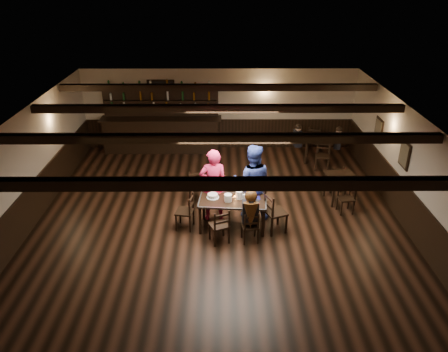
{
  "coord_description": "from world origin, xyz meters",
  "views": [
    {
      "loc": [
        0.09,
        -9.1,
        5.69
      ],
      "look_at": [
        0.14,
        0.2,
        1.19
      ],
      "focal_mm": 35.0,
      "sensor_mm": 36.0,
      "label": 1
    }
  ],
  "objects_px": {
    "chair_near_right": "(251,225)",
    "cake": "(213,196)",
    "chair_near_left": "(220,224)",
    "bar_counter": "(162,130)",
    "man_blue": "(252,182)",
    "woman_pink": "(213,185)",
    "dining_table": "(233,203)"
  },
  "relations": [
    {
      "from": "chair_near_right",
      "to": "cake",
      "type": "relative_size",
      "value": 2.62
    },
    {
      "from": "chair_near_left",
      "to": "bar_counter",
      "type": "bearing_deg",
      "value": 109.6
    },
    {
      "from": "chair_near_right",
      "to": "man_blue",
      "type": "bearing_deg",
      "value": 85.51
    },
    {
      "from": "chair_near_left",
      "to": "chair_near_right",
      "type": "relative_size",
      "value": 1.09
    },
    {
      "from": "chair_near_left",
      "to": "woman_pink",
      "type": "xyz_separation_m",
      "value": [
        -0.17,
        1.08,
        0.42
      ]
    },
    {
      "from": "woman_pink",
      "to": "chair_near_left",
      "type": "bearing_deg",
      "value": 93.4
    },
    {
      "from": "woman_pink",
      "to": "man_blue",
      "type": "height_order",
      "value": "man_blue"
    },
    {
      "from": "chair_near_right",
      "to": "man_blue",
      "type": "distance_m",
      "value": 1.28
    },
    {
      "from": "chair_near_right",
      "to": "bar_counter",
      "type": "height_order",
      "value": "bar_counter"
    },
    {
      "from": "dining_table",
      "to": "chair_near_right",
      "type": "height_order",
      "value": "chair_near_right"
    },
    {
      "from": "man_blue",
      "to": "chair_near_right",
      "type": "bearing_deg",
      "value": 91.96
    },
    {
      "from": "cake",
      "to": "bar_counter",
      "type": "xyz_separation_m",
      "value": [
        -1.79,
        4.78,
        -0.07
      ]
    },
    {
      "from": "bar_counter",
      "to": "dining_table",
      "type": "bearing_deg",
      "value": -65.25
    },
    {
      "from": "cake",
      "to": "woman_pink",
      "type": "bearing_deg",
      "value": 88.2
    },
    {
      "from": "dining_table",
      "to": "bar_counter",
      "type": "relative_size",
      "value": 0.41
    },
    {
      "from": "chair_near_left",
      "to": "dining_table",
      "type": "bearing_deg",
      "value": 66.46
    },
    {
      "from": "dining_table",
      "to": "bar_counter",
      "type": "bearing_deg",
      "value": 114.75
    },
    {
      "from": "dining_table",
      "to": "chair_near_right",
      "type": "bearing_deg",
      "value": -57.81
    },
    {
      "from": "chair_near_right",
      "to": "woman_pink",
      "type": "xyz_separation_m",
      "value": [
        -0.85,
        1.06,
        0.47
      ]
    },
    {
      "from": "woman_pink",
      "to": "cake",
      "type": "distance_m",
      "value": 0.34
    },
    {
      "from": "bar_counter",
      "to": "man_blue",
      "type": "bearing_deg",
      "value": -57.77
    },
    {
      "from": "chair_near_right",
      "to": "bar_counter",
      "type": "xyz_separation_m",
      "value": [
        -2.65,
        5.53,
        0.27
      ]
    },
    {
      "from": "cake",
      "to": "bar_counter",
      "type": "relative_size",
      "value": 0.07
    },
    {
      "from": "dining_table",
      "to": "woman_pink",
      "type": "distance_m",
      "value": 0.68
    },
    {
      "from": "man_blue",
      "to": "bar_counter",
      "type": "height_order",
      "value": "bar_counter"
    },
    {
      "from": "chair_near_left",
      "to": "woman_pink",
      "type": "distance_m",
      "value": 1.18
    },
    {
      "from": "chair_near_left",
      "to": "man_blue",
      "type": "distance_m",
      "value": 1.49
    },
    {
      "from": "woman_pink",
      "to": "man_blue",
      "type": "xyz_separation_m",
      "value": [
        0.94,
        0.11,
        0.03
      ]
    },
    {
      "from": "chair_near_right",
      "to": "cake",
      "type": "xyz_separation_m",
      "value": [
        -0.86,
        0.75,
        0.34
      ]
    },
    {
      "from": "dining_table",
      "to": "woman_pink",
      "type": "bearing_deg",
      "value": 136.45
    },
    {
      "from": "chair_near_left",
      "to": "cake",
      "type": "distance_m",
      "value": 0.85
    },
    {
      "from": "chair_near_right",
      "to": "man_blue",
      "type": "xyz_separation_m",
      "value": [
        0.09,
        1.17,
        0.5
      ]
    }
  ]
}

